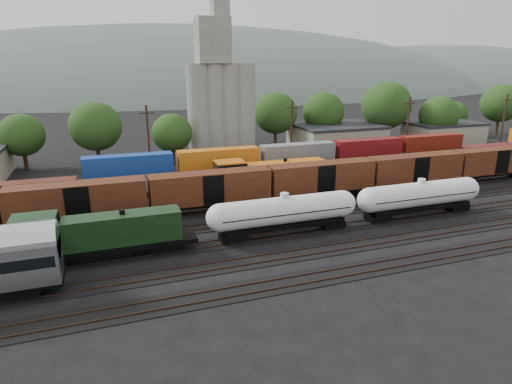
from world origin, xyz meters
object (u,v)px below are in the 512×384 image
object	(u,v)px
orange_locomotive	(263,175)
tank_car_a	(284,212)
green_locomotive	(89,235)
grain_silo	(221,100)

from	to	relation	value
orange_locomotive	tank_car_a	bearing A→B (deg)	-101.83
green_locomotive	orange_locomotive	distance (m)	27.37
tank_car_a	grain_silo	xyz separation A→B (m)	(3.99, 41.00, 8.58)
green_locomotive	grain_silo	bearing A→B (deg)	59.92
tank_car_a	orange_locomotive	xyz separation A→B (m)	(3.14, 15.00, 0.11)
orange_locomotive	grain_silo	bearing A→B (deg)	88.14
green_locomotive	orange_locomotive	world-z (taller)	orange_locomotive
tank_car_a	grain_silo	distance (m)	42.08
green_locomotive	grain_silo	distance (m)	48.15
tank_car_a	green_locomotive	bearing A→B (deg)	180.00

